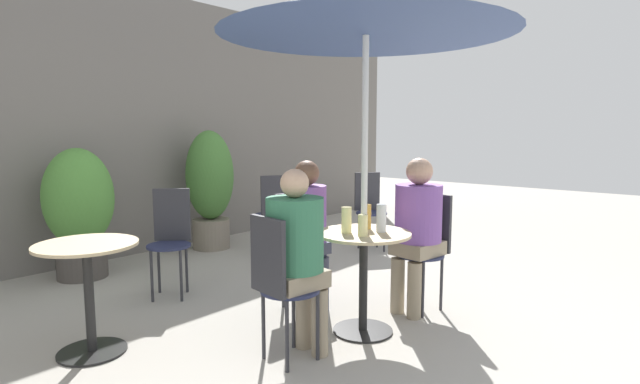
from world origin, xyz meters
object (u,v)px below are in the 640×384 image
(bistro_chair_2, at_px, (278,277))
(beer_glass_3, at_px, (367,217))
(seated_person_1, at_px, (308,221))
(potted_plant_1, at_px, (210,185))
(umbrella, at_px, (366,14))
(beer_glass_1, at_px, (363,225))
(beer_glass_2, at_px, (381,218))
(bistro_chair_3, at_px, (369,204))
(potted_plant_0, at_px, (79,207))
(bistro_chair_1, at_px, (297,239))
(beer_glass_0, at_px, (346,220))
(bistro_chair_5, at_px, (273,207))
(seated_person_0, at_px, (417,222))
(bistro_chair_0, at_px, (428,241))
(cafe_table_far, at_px, (88,278))
(seated_person_2, at_px, (297,247))
(cafe_table_near, at_px, (363,262))
(bistro_chair_4, at_px, (171,232))

(bistro_chair_2, distance_m, beer_glass_3, 0.89)
(seated_person_1, relative_size, potted_plant_1, 0.84)
(umbrella, bearing_deg, beer_glass_1, -147.90)
(beer_glass_2, xyz_separation_m, umbrella, (-0.09, 0.08, 1.37))
(bistro_chair_3, xyz_separation_m, potted_plant_0, (-2.80, 1.43, 0.14))
(bistro_chair_1, bearing_deg, beer_glass_3, -81.30)
(potted_plant_1, distance_m, umbrella, 3.34)
(beer_glass_3, relative_size, potted_plant_1, 0.12)
(beer_glass_0, xyz_separation_m, beer_glass_1, (-0.01, -0.15, -0.02))
(bistro_chair_5, bearing_deg, seated_person_0, 106.08)
(bistro_chair_0, distance_m, bistro_chair_1, 1.05)
(bistro_chair_1, bearing_deg, bistro_chair_2, -135.00)
(cafe_table_far, distance_m, beer_glass_2, 1.95)
(bistro_chair_5, distance_m, seated_person_2, 2.69)
(cafe_table_near, xyz_separation_m, bistro_chair_0, (0.73, -0.10, 0.04))
(bistro_chair_3, height_order, potted_plant_1, potted_plant_1)
(bistro_chair_2, distance_m, beer_glass_0, 0.69)
(seated_person_1, xyz_separation_m, beer_glass_2, (0.01, -0.68, 0.10))
(bistro_chair_4, xyz_separation_m, seated_person_2, (-0.19, -1.68, 0.16))
(seated_person_2, bearing_deg, beer_glass_1, -98.95)
(bistro_chair_1, bearing_deg, cafe_table_far, 173.31)
(beer_glass_1, relative_size, potted_plant_0, 0.12)
(seated_person_2, height_order, beer_glass_1, seated_person_2)
(bistro_chair_4, height_order, seated_person_2, seated_person_2)
(bistro_chair_1, distance_m, beer_glass_0, 0.73)
(bistro_chair_0, height_order, beer_glass_2, bistro_chair_0)
(beer_glass_0, bearing_deg, bistro_chair_1, 73.42)
(bistro_chair_5, distance_m, potted_plant_1, 0.87)
(bistro_chair_1, height_order, beer_glass_2, bistro_chair_1)
(seated_person_0, xyz_separation_m, beer_glass_0, (-0.68, 0.17, 0.09))
(seated_person_1, relative_size, seated_person_2, 1.00)
(bistro_chair_4, bearing_deg, cafe_table_near, -31.72)
(cafe_table_near, relative_size, cafe_table_far, 1.00)
(cafe_table_far, bearing_deg, bistro_chair_2, -56.75)
(umbrella, bearing_deg, bistro_chair_3, 33.95)
(bistro_chair_4, bearing_deg, bistro_chair_1, -18.35)
(bistro_chair_4, bearing_deg, bistro_chair_2, -55.97)
(bistro_chair_0, xyz_separation_m, beer_glass_2, (-0.64, 0.02, 0.27))
(bistro_chair_5, xyz_separation_m, seated_person_2, (-1.76, -2.02, 0.16))
(seated_person_1, xyz_separation_m, potted_plant_0, (-0.77, 2.26, -0.02))
(seated_person_2, distance_m, beer_glass_1, 0.52)
(beer_glass_2, bearing_deg, beer_glass_0, 137.57)
(bistro_chair_5, height_order, potted_plant_1, potted_plant_1)
(beer_glass_0, bearing_deg, bistro_chair_3, 31.30)
(bistro_chair_3, relative_size, bistro_chair_4, 1.00)
(seated_person_1, distance_m, beer_glass_2, 0.68)
(seated_person_1, height_order, potted_plant_1, potted_plant_1)
(cafe_table_far, distance_m, potted_plant_1, 2.90)
(bistro_chair_2, xyz_separation_m, bistro_chair_4, (0.33, 1.66, 0.00))
(cafe_table_far, xyz_separation_m, bistro_chair_0, (2.14, -1.23, 0.05))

